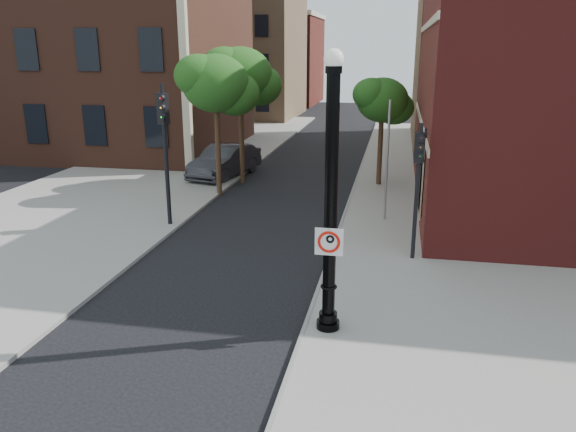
% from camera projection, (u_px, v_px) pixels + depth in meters
% --- Properties ---
extents(ground, '(120.00, 120.00, 0.00)m').
position_uv_depth(ground, '(215.00, 337.00, 13.35)').
color(ground, black).
rests_on(ground, ground).
extents(sidewalk_right, '(8.00, 60.00, 0.12)m').
position_uv_depth(sidewalk_right, '(445.00, 225.00, 21.62)').
color(sidewalk_right, gray).
rests_on(sidewalk_right, ground).
extents(sidewalk_left, '(10.00, 50.00, 0.12)m').
position_uv_depth(sidewalk_left, '(163.00, 168.00, 31.91)').
color(sidewalk_left, gray).
rests_on(sidewalk_left, ground).
extents(curb_edge, '(0.10, 60.00, 0.14)m').
position_uv_depth(curb_edge, '(343.00, 219.00, 22.35)').
color(curb_edge, gray).
rests_on(curb_edge, ground).
extents(victorian_building, '(18.60, 14.60, 17.95)m').
position_uv_depth(victorian_building, '(90.00, 13.00, 36.31)').
color(victorian_building, brown).
rests_on(victorian_building, ground).
extents(bg_building_tan_a, '(12.00, 12.00, 12.00)m').
position_uv_depth(bg_building_tan_a, '(237.00, 54.00, 55.18)').
color(bg_building_tan_a, '#987552').
rests_on(bg_building_tan_a, ground).
extents(bg_building_red, '(12.00, 12.00, 10.00)m').
position_uv_depth(bg_building_red, '(269.00, 61.00, 68.62)').
color(bg_building_red, maroon).
rests_on(bg_building_red, ground).
extents(lamppost, '(0.56, 0.56, 6.60)m').
position_uv_depth(lamppost, '(330.00, 211.00, 12.72)').
color(lamppost, black).
rests_on(lamppost, ground).
extents(no_parking_sign, '(0.65, 0.07, 0.65)m').
position_uv_depth(no_parking_sign, '(329.00, 242.00, 12.75)').
color(no_parking_sign, white).
rests_on(no_parking_sign, ground).
extents(parked_car, '(2.83, 5.45, 1.71)m').
position_uv_depth(parked_car, '(225.00, 161.00, 29.67)').
color(parked_car, '#303035').
rests_on(parked_car, ground).
extents(traffic_signal_left, '(0.42, 0.48, 5.39)m').
position_uv_depth(traffic_signal_left, '(164.00, 132.00, 20.55)').
color(traffic_signal_left, black).
rests_on(traffic_signal_left, ground).
extents(traffic_signal_right, '(0.32, 0.38, 4.44)m').
position_uv_depth(traffic_signal_right, '(418.00, 170.00, 17.22)').
color(traffic_signal_right, black).
rests_on(traffic_signal_right, ground).
extents(utility_pole, '(0.10, 0.10, 4.76)m').
position_uv_depth(utility_pole, '(387.00, 163.00, 21.51)').
color(utility_pole, '#999999').
rests_on(utility_pole, ground).
extents(street_tree_a, '(3.54, 3.20, 6.37)m').
position_uv_depth(street_tree_a, '(217.00, 85.00, 24.77)').
color(street_tree_a, '#372416').
rests_on(street_tree_a, ground).
extents(street_tree_b, '(3.70, 3.35, 6.68)m').
position_uv_depth(street_tree_b, '(241.00, 76.00, 27.09)').
color(street_tree_b, '#372416').
rests_on(street_tree_b, ground).
extents(street_tree_c, '(2.93, 2.65, 5.28)m').
position_uv_depth(street_tree_c, '(383.00, 101.00, 26.70)').
color(street_tree_c, '#372416').
rests_on(street_tree_c, ground).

